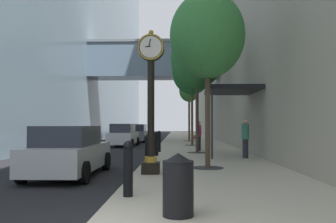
{
  "coord_description": "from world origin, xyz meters",
  "views": [
    {
      "loc": [
        1.42,
        -4.75,
        1.67
      ],
      "look_at": [
        0.79,
        17.99,
        2.5
      ],
      "focal_mm": 37.91,
      "sensor_mm": 36.0,
      "label": 1
    }
  ],
  "objects_px": {
    "bollard_third": "(148,150)",
    "car_silver_near": "(69,152)",
    "bollard_nearest": "(128,167)",
    "pedestrian_walking": "(198,135)",
    "pedestrian_by_clock": "(245,137)",
    "street_tree_mid_far": "(192,72)",
    "street_tree_mid_near": "(197,59)",
    "bollard_fifth": "(156,143)",
    "bollard_sixth": "(159,141)",
    "street_tree_far": "(189,91)",
    "street_clock": "(151,94)",
    "trash_bin": "(178,184)",
    "car_white_mid": "(123,135)",
    "street_tree_near": "(207,36)",
    "car_grey_far": "(137,133)",
    "bollard_fourth": "(153,146)"
  },
  "relations": [
    {
      "from": "street_clock",
      "to": "pedestrian_walking",
      "type": "distance_m",
      "value": 9.97
    },
    {
      "from": "street_tree_near",
      "to": "street_tree_far",
      "type": "bearing_deg",
      "value": 90.0
    },
    {
      "from": "street_tree_mid_far",
      "to": "car_white_mid",
      "type": "bearing_deg",
      "value": 170.09
    },
    {
      "from": "bollard_nearest",
      "to": "street_tree_mid_near",
      "type": "distance_m",
      "value": 12.74
    },
    {
      "from": "street_tree_near",
      "to": "car_white_mid",
      "type": "height_order",
      "value": "street_tree_near"
    },
    {
      "from": "bollard_fifth",
      "to": "bollard_sixth",
      "type": "relative_size",
      "value": 1.0
    },
    {
      "from": "bollard_fifth",
      "to": "pedestrian_walking",
      "type": "height_order",
      "value": "pedestrian_walking"
    },
    {
      "from": "street_clock",
      "to": "bollard_nearest",
      "type": "bearing_deg",
      "value": -93.46
    },
    {
      "from": "bollard_fourth",
      "to": "car_white_mid",
      "type": "bearing_deg",
      "value": 104.48
    },
    {
      "from": "street_clock",
      "to": "street_tree_near",
      "type": "height_order",
      "value": "street_tree_near"
    },
    {
      "from": "bollard_nearest",
      "to": "bollard_fifth",
      "type": "bearing_deg",
      "value": 90.0
    },
    {
      "from": "street_tree_mid_near",
      "to": "trash_bin",
      "type": "bearing_deg",
      "value": -94.48
    },
    {
      "from": "street_tree_mid_far",
      "to": "trash_bin",
      "type": "distance_m",
      "value": 20.7
    },
    {
      "from": "bollard_third",
      "to": "trash_bin",
      "type": "xyz_separation_m",
      "value": [
        1.06,
        -6.49,
        -0.08
      ]
    },
    {
      "from": "bollard_sixth",
      "to": "street_tree_far",
      "type": "height_order",
      "value": "street_tree_far"
    },
    {
      "from": "car_silver_near",
      "to": "street_tree_near",
      "type": "bearing_deg",
      "value": 13.27
    },
    {
      "from": "street_tree_far",
      "to": "car_silver_near",
      "type": "xyz_separation_m",
      "value": [
        -4.57,
        -21.41,
        -3.96
      ]
    },
    {
      "from": "street_clock",
      "to": "pedestrian_by_clock",
      "type": "bearing_deg",
      "value": 52.82
    },
    {
      "from": "car_grey_far",
      "to": "car_white_mid",
      "type": "bearing_deg",
      "value": -92.67
    },
    {
      "from": "bollard_nearest",
      "to": "trash_bin",
      "type": "bearing_deg",
      "value": -56.12
    },
    {
      "from": "bollard_fifth",
      "to": "bollard_sixth",
      "type": "bearing_deg",
      "value": 90.0
    },
    {
      "from": "street_clock",
      "to": "street_tree_far",
      "type": "xyz_separation_m",
      "value": [
        1.89,
        21.77,
        2.14
      ]
    },
    {
      "from": "street_tree_near",
      "to": "car_silver_near",
      "type": "bearing_deg",
      "value": -166.73
    },
    {
      "from": "bollard_sixth",
      "to": "car_silver_near",
      "type": "xyz_separation_m",
      "value": [
        -2.46,
        -8.4,
        0.03
      ]
    },
    {
      "from": "bollard_sixth",
      "to": "street_tree_mid_near",
      "type": "xyz_separation_m",
      "value": [
        2.1,
        -0.55,
        4.52
      ]
    },
    {
      "from": "street_tree_mid_far",
      "to": "trash_bin",
      "type": "xyz_separation_m",
      "value": [
        -1.04,
        -20.09,
        -4.87
      ]
    },
    {
      "from": "street_tree_mid_far",
      "to": "trash_bin",
      "type": "bearing_deg",
      "value": -92.97
    },
    {
      "from": "bollard_third",
      "to": "bollard_fifth",
      "type": "bearing_deg",
      "value": 90.0
    },
    {
      "from": "bollard_fifth",
      "to": "bollard_third",
      "type": "bearing_deg",
      "value": -90.0
    },
    {
      "from": "street_tree_mid_far",
      "to": "bollard_sixth",
      "type": "bearing_deg",
      "value": -108.67
    },
    {
      "from": "street_tree_mid_far",
      "to": "street_tree_mid_near",
      "type": "bearing_deg",
      "value": -90.0
    },
    {
      "from": "bollard_nearest",
      "to": "car_silver_near",
      "type": "xyz_separation_m",
      "value": [
        -2.46,
        3.88,
        0.03
      ]
    },
    {
      "from": "bollard_nearest",
      "to": "trash_bin",
      "type": "distance_m",
      "value": 1.91
    },
    {
      "from": "bollard_fourth",
      "to": "bollard_fifth",
      "type": "bearing_deg",
      "value": 90.0
    },
    {
      "from": "bollard_fourth",
      "to": "street_tree_far",
      "type": "xyz_separation_m",
      "value": [
        2.1,
        17.92,
        4.0
      ]
    },
    {
      "from": "bollard_fourth",
      "to": "street_tree_mid_near",
      "type": "bearing_deg",
      "value": 64.25
    },
    {
      "from": "car_grey_far",
      "to": "pedestrian_walking",
      "type": "bearing_deg",
      "value": -68.06
    },
    {
      "from": "street_clock",
      "to": "bollard_sixth",
      "type": "height_order",
      "value": "street_clock"
    },
    {
      "from": "street_clock",
      "to": "car_grey_far",
      "type": "distance_m",
      "value": 22.5
    },
    {
      "from": "pedestrian_walking",
      "to": "pedestrian_by_clock",
      "type": "bearing_deg",
      "value": -67.31
    },
    {
      "from": "bollard_third",
      "to": "car_silver_near",
      "type": "relative_size",
      "value": 0.26
    },
    {
      "from": "street_tree_far",
      "to": "car_silver_near",
      "type": "distance_m",
      "value": 22.25
    },
    {
      "from": "bollard_fifth",
      "to": "street_tree_far",
      "type": "height_order",
      "value": "street_tree_far"
    },
    {
      "from": "pedestrian_walking",
      "to": "pedestrian_by_clock",
      "type": "height_order",
      "value": "pedestrian_by_clock"
    },
    {
      "from": "street_tree_near",
      "to": "street_tree_far",
      "type": "xyz_separation_m",
      "value": [
        0.0,
        20.33,
        -0.06
      ]
    },
    {
      "from": "street_tree_far",
      "to": "street_clock",
      "type": "bearing_deg",
      "value": -94.97
    },
    {
      "from": "trash_bin",
      "to": "street_tree_mid_far",
      "type": "bearing_deg",
      "value": 87.03
    },
    {
      "from": "street_tree_mid_near",
      "to": "street_tree_mid_far",
      "type": "bearing_deg",
      "value": 90.0
    },
    {
      "from": "street_clock",
      "to": "car_silver_near",
      "type": "height_order",
      "value": "street_clock"
    },
    {
      "from": "street_tree_mid_near",
      "to": "street_tree_mid_far",
      "type": "height_order",
      "value": "street_tree_mid_far"
    }
  ]
}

